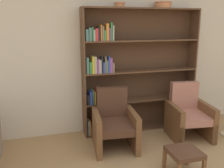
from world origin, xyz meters
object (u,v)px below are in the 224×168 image
at_px(bookshelf, 130,73).
at_px(bowl_sage, 119,4).
at_px(armchair_cushioned, 188,115).
at_px(bowl_terracotta, 163,4).
at_px(footstool, 184,154).
at_px(armchair_leather, 114,123).

relative_size(bookshelf, bowl_sage, 11.79).
bearing_deg(armchair_cushioned, bookshelf, -25.81).
relative_size(bowl_sage, bowl_terracotta, 0.61).
bearing_deg(bookshelf, bowl_terracotta, -2.28).
relative_size(bowl_terracotta, footstool, 0.76).
height_order(bookshelf, bowl_sage, bowl_sage).
xyz_separation_m(armchair_leather, armchair_cushioned, (1.31, -0.00, 0.00)).
bearing_deg(armchair_leather, bookshelf, -122.22).
bearing_deg(bowl_terracotta, armchair_leather, -152.01).
relative_size(armchair_cushioned, footstool, 2.31).
height_order(armchair_leather, footstool, armchair_leather).
relative_size(bookshelf, bowl_terracotta, 7.21).
height_order(bookshelf, footstool, bookshelf).
bearing_deg(footstool, bookshelf, 96.62).
bearing_deg(bookshelf, footstool, -83.38).
distance_m(bowl_sage, bowl_terracotta, 0.78).
relative_size(bowl_sage, armchair_cushioned, 0.20).
relative_size(bowl_terracotta, armchair_leather, 0.33).
xyz_separation_m(bookshelf, armchair_leather, (-0.45, -0.57, -0.65)).
distance_m(bowl_terracotta, footstool, 2.47).
height_order(bowl_sage, footstool, bowl_sage).
relative_size(bowl_sage, footstool, 0.46).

